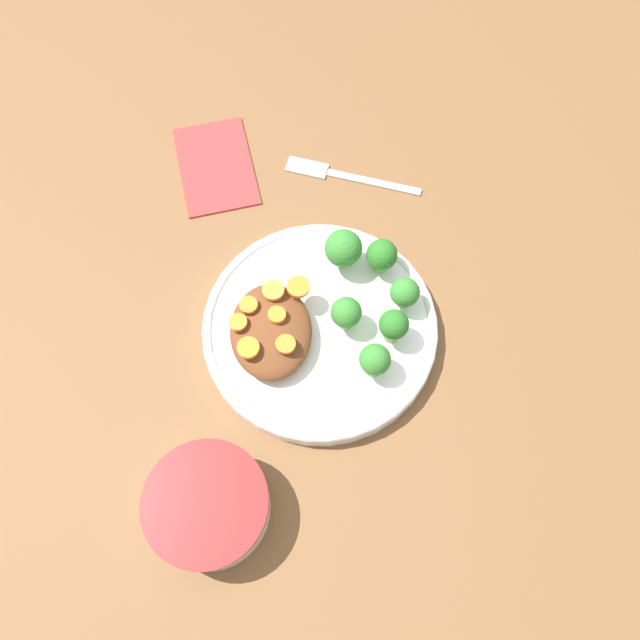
{
  "coord_description": "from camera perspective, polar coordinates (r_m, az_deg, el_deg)",
  "views": [
    {
      "loc": [
        0.28,
        -0.02,
        0.68
      ],
      "look_at": [
        0.0,
        0.0,
        0.04
      ],
      "focal_mm": 35.0,
      "sensor_mm": 36.0,
      "label": 1
    }
  ],
  "objects": [
    {
      "name": "carrot_slice_3",
      "position": [
        0.67,
        -6.57,
        -2.54
      ],
      "size": [
        0.02,
        0.02,
        0.01
      ],
      "primitive_type": "cylinder",
      "color": "orange",
      "rests_on": "stew_mound"
    },
    {
      "name": "broccoli_floret_1",
      "position": [
        0.69,
        2.37,
        0.88
      ],
      "size": [
        0.03,
        0.03,
        0.05
      ],
      "color": "#7FA85B",
      "rests_on": "plate"
    },
    {
      "name": "dip_bowl",
      "position": [
        0.66,
        -10.21,
        -16.35
      ],
      "size": [
        0.13,
        0.13,
        0.05
      ],
      "color": "silver",
      "rests_on": "ground_plane"
    },
    {
      "name": "ground_plane",
      "position": [
        0.73,
        0.0,
        -1.13
      ],
      "size": [
        4.0,
        4.0,
        0.0
      ],
      "primitive_type": "plane",
      "color": "brown"
    },
    {
      "name": "carrot_slice_1",
      "position": [
        0.68,
        -3.96,
        0.64
      ],
      "size": [
        0.02,
        0.02,
        0.01
      ],
      "primitive_type": "cylinder",
      "color": "orange",
      "rests_on": "stew_mound"
    },
    {
      "name": "napkin",
      "position": [
        0.86,
        -9.52,
        13.78
      ],
      "size": [
        0.16,
        0.12,
        0.01
      ],
      "rotation": [
        0.0,
        0.0,
        0.16
      ],
      "color": "#B73333",
      "rests_on": "ground_plane"
    },
    {
      "name": "carrot_slice_0",
      "position": [
        0.67,
        -3.16,
        -2.22
      ],
      "size": [
        0.02,
        0.02,
        0.0
      ],
      "primitive_type": "cylinder",
      "color": "orange",
      "rests_on": "stew_mound"
    },
    {
      "name": "broccoli_floret_2",
      "position": [
        0.72,
        2.14,
        6.53
      ],
      "size": [
        0.04,
        0.04,
        0.06
      ],
      "color": "#7FA85B",
      "rests_on": "plate"
    },
    {
      "name": "broccoli_floret_0",
      "position": [
        0.67,
        5.03,
        -3.7
      ],
      "size": [
        0.03,
        0.03,
        0.05
      ],
      "color": "#759E51",
      "rests_on": "plate"
    },
    {
      "name": "stew_mound",
      "position": [
        0.69,
        -4.51,
        -1.01
      ],
      "size": [
        0.12,
        0.09,
        0.03
      ],
      "primitive_type": "ellipsoid",
      "color": "brown",
      "rests_on": "plate"
    },
    {
      "name": "broccoli_floret_5",
      "position": [
        0.69,
        6.73,
        -0.52
      ],
      "size": [
        0.03,
        0.03,
        0.05
      ],
      "color": "#759E51",
      "rests_on": "plate"
    },
    {
      "name": "broccoli_floret_3",
      "position": [
        0.73,
        5.66,
        5.88
      ],
      "size": [
        0.04,
        0.04,
        0.05
      ],
      "color": "#759E51",
      "rests_on": "plate"
    },
    {
      "name": "carrot_slice_2",
      "position": [
        0.69,
        -6.56,
        1.38
      ],
      "size": [
        0.02,
        0.02,
        0.01
      ],
      "primitive_type": "cylinder",
      "color": "orange",
      "rests_on": "stew_mound"
    },
    {
      "name": "carrot_slice_6",
      "position": [
        0.68,
        -7.52,
        -0.21
      ],
      "size": [
        0.02,
        0.02,
        0.0
      ],
      "primitive_type": "cylinder",
      "color": "orange",
      "rests_on": "stew_mound"
    },
    {
      "name": "plate",
      "position": [
        0.72,
        0.0,
        -0.71
      ],
      "size": [
        0.27,
        0.27,
        0.03
      ],
      "color": "white",
      "rests_on": "ground_plane"
    },
    {
      "name": "fork",
      "position": [
        0.84,
        1.76,
        13.18
      ],
      "size": [
        0.08,
        0.18,
        0.01
      ],
      "rotation": [
        0.0,
        0.0,
        10.66
      ],
      "color": "#BDBDBD",
      "rests_on": "ground_plane"
    },
    {
      "name": "carrot_slice_4",
      "position": [
        0.69,
        -2.0,
        3.05
      ],
      "size": [
        0.03,
        0.03,
        0.01
      ],
      "primitive_type": "cylinder",
      "color": "orange",
      "rests_on": "stew_mound"
    },
    {
      "name": "broccoli_floret_4",
      "position": [
        0.71,
        7.75,
        2.48
      ],
      "size": [
        0.03,
        0.03,
        0.05
      ],
      "color": "#759E51",
      "rests_on": "plate"
    },
    {
      "name": "carrot_slice_5",
      "position": [
        0.69,
        -4.3,
        2.73
      ],
      "size": [
        0.02,
        0.02,
        0.01
      ],
      "primitive_type": "cylinder",
      "color": "orange",
      "rests_on": "stew_mound"
    }
  ]
}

